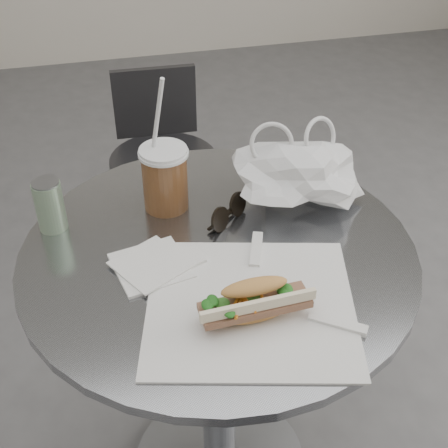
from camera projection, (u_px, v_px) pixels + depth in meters
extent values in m
cylinder|color=slate|center=(219.00, 375.00, 1.41)|extent=(0.08, 0.08, 0.71)
cylinder|color=slate|center=(218.00, 254.00, 1.20)|extent=(0.76, 0.76, 0.02)
cylinder|color=#2D2D30|center=(170.00, 256.00, 2.31)|extent=(0.32, 0.32, 0.02)
cylinder|color=#2D2D30|center=(167.00, 212.00, 2.19)|extent=(0.06, 0.06, 0.42)
cylinder|color=#2D2D30|center=(163.00, 161.00, 2.06)|extent=(0.36, 0.36, 0.02)
cube|color=#2D2D30|center=(155.00, 102.00, 2.11)|extent=(0.28, 0.03, 0.24)
cube|color=white|center=(250.00, 305.00, 1.07)|extent=(0.42, 0.41, 0.00)
ellipsoid|color=tan|center=(255.00, 313.00, 1.03)|extent=(0.23, 0.09, 0.02)
cube|color=brown|center=(255.00, 305.00, 1.02)|extent=(0.19, 0.07, 0.01)
ellipsoid|color=tan|center=(254.00, 290.00, 1.01)|extent=(0.23, 0.10, 0.04)
cylinder|color=brown|center=(165.00, 181.00, 1.27)|extent=(0.09, 0.09, 0.12)
cylinder|color=silver|center=(163.00, 152.00, 1.23)|extent=(0.10, 0.10, 0.01)
cylinder|color=white|center=(156.00, 130.00, 1.20)|extent=(0.04, 0.06, 0.23)
cylinder|color=black|center=(220.00, 220.00, 1.23)|extent=(0.05, 0.05, 0.05)
cylinder|color=black|center=(238.00, 204.00, 1.27)|extent=(0.05, 0.05, 0.05)
cube|color=black|center=(229.00, 214.00, 1.25)|extent=(0.02, 0.02, 0.00)
cube|color=white|center=(151.00, 266.00, 1.15)|extent=(0.15, 0.15, 0.01)
cube|color=white|center=(151.00, 264.00, 1.14)|extent=(0.16, 0.16, 0.00)
cylinder|color=#5C9858|center=(50.00, 206.00, 1.22)|extent=(0.06, 0.06, 0.10)
cylinder|color=slate|center=(45.00, 183.00, 1.18)|extent=(0.05, 0.05, 0.00)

